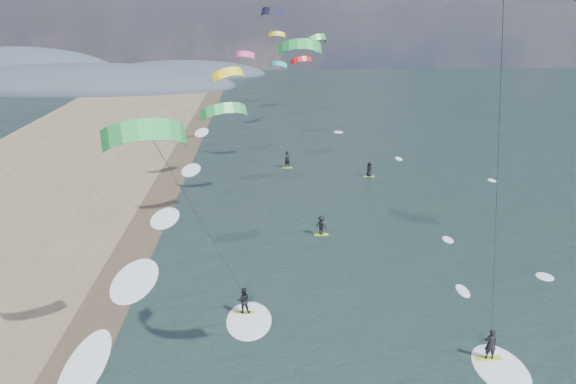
{
  "coord_description": "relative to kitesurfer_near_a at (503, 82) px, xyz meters",
  "views": [
    {
      "loc": [
        -2.27,
        -18.23,
        17.43
      ],
      "look_at": [
        -1.0,
        12.0,
        7.0
      ],
      "focal_mm": 35.0,
      "sensor_mm": 36.0,
      "label": 1
    }
  ],
  "objects": [
    {
      "name": "bg_kite_field",
      "position": [
        -6.19,
        51.34,
        -3.43
      ],
      "size": [
        14.15,
        65.94,
        10.45
      ],
      "color": "red",
      "rests_on": "ground"
    },
    {
      "name": "coastal_hills",
      "position": [
        -50.69,
        107.15,
        -14.77
      ],
      "size": [
        80.0,
        41.0,
        15.0
      ],
      "color": "#3D4756",
      "rests_on": "ground"
    },
    {
      "name": "shoreline_surf",
      "position": [
        -16.65,
        14.04,
        -14.77
      ],
      "size": [
        2.4,
        79.4,
        0.11
      ],
      "color": "white",
      "rests_on": "ground"
    },
    {
      "name": "kitesurfer_near_b",
      "position": [
        -11.8,
        5.66,
        -6.3
      ],
      "size": [
        7.0,
        8.61,
        13.42
      ],
      "color": "#A5BE21",
      "rests_on": "ground"
    },
    {
      "name": "wet_sand_strip",
      "position": [
        -17.85,
        9.29,
        -14.77
      ],
      "size": [
        3.0,
        240.0,
        0.0
      ],
      "primitive_type": "cube",
      "color": "#382D23",
      "rests_on": "ground"
    },
    {
      "name": "far_kitesurfers",
      "position": [
        -2.52,
        30.33,
        -13.94
      ],
      "size": [
        9.44,
        19.37,
        1.85
      ],
      "color": "#A5BE21",
      "rests_on": "ground"
    },
    {
      "name": "kitesurfer_near_a",
      "position": [
        0.0,
        0.0,
        0.0
      ],
      "size": [
        7.82,
        9.23,
        19.26
      ],
      "color": "#A5BE21",
      "rests_on": "ground"
    }
  ]
}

